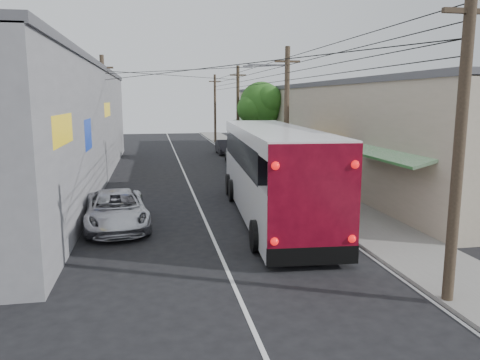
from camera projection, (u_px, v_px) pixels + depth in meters
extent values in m
plane|color=black|center=(235.00, 288.00, 13.04)|extent=(120.00, 120.00, 0.00)
cube|color=slate|center=(276.00, 171.00, 33.57)|extent=(3.00, 80.00, 0.12)
cube|color=#B9A993|center=(326.00, 128.00, 35.82)|extent=(6.00, 40.00, 6.00)
cube|color=#4C4C51|center=(328.00, 87.00, 35.29)|extent=(6.20, 40.00, 0.30)
cube|color=#1B7B24|center=(389.00, 154.00, 19.74)|extent=(1.39, 6.00, 0.46)
cube|color=#D25B18|center=(322.00, 138.00, 27.49)|extent=(1.39, 6.00, 0.46)
cube|color=#1B7B24|center=(285.00, 130.00, 35.24)|extent=(1.39, 6.00, 0.46)
cube|color=#D25B18|center=(261.00, 124.00, 42.99)|extent=(1.39, 6.00, 0.46)
cube|color=#1B7B24|center=(244.00, 120.00, 50.73)|extent=(1.39, 6.00, 0.46)
cube|color=gray|center=(45.00, 127.00, 28.33)|extent=(7.00, 36.00, 7.00)
cube|color=#4C4C51|center=(41.00, 66.00, 27.71)|extent=(7.20, 36.00, 0.30)
cube|color=yellow|center=(61.00, 130.00, 15.28)|extent=(0.12, 3.50, 1.00)
cube|color=#1433A5|center=(87.00, 135.00, 21.19)|extent=(0.12, 2.20, 1.40)
cube|color=yellow|center=(107.00, 110.00, 30.72)|extent=(0.12, 4.00, 0.90)
cylinder|color=#473828|center=(459.00, 149.00, 11.35)|extent=(0.28, 0.28, 8.00)
cube|color=#473828|center=(470.00, 11.00, 10.81)|extent=(1.40, 0.12, 0.12)
cylinder|color=#473828|center=(286.00, 121.00, 25.88)|extent=(0.28, 0.28, 8.00)
cube|color=#473828|center=(287.00, 61.00, 25.33)|extent=(1.40, 0.12, 0.12)
cylinder|color=#473828|center=(238.00, 113.00, 40.41)|extent=(0.28, 0.28, 8.00)
cube|color=#473828|center=(238.00, 75.00, 39.86)|extent=(1.40, 0.12, 0.12)
cylinder|color=#473828|center=(215.00, 109.00, 54.94)|extent=(0.28, 0.28, 8.00)
cube|color=#473828|center=(215.00, 81.00, 54.39)|extent=(1.40, 0.12, 0.12)
cylinder|color=#473828|center=(105.00, 117.00, 30.78)|extent=(0.28, 0.28, 8.00)
cube|color=#473828|center=(102.00, 67.00, 30.23)|extent=(1.40, 0.12, 0.12)
cylinder|color=#59595E|center=(268.00, 65.00, 25.17)|extent=(2.20, 0.10, 0.10)
cube|color=#59595E|center=(248.00, 67.00, 24.99)|extent=(0.50, 0.18, 0.12)
cylinder|color=#3F2B19|center=(261.00, 138.00, 39.10)|extent=(0.44, 0.44, 4.00)
sphere|color=#1A4D14|center=(261.00, 104.00, 38.62)|extent=(3.60, 3.60, 3.60)
sphere|color=#1A4D14|center=(271.00, 111.00, 39.49)|extent=(2.60, 2.60, 2.60)
sphere|color=#1A4D14|center=(252.00, 109.00, 38.14)|extent=(2.40, 2.40, 2.40)
sphere|color=#1A4D14|center=(269.00, 99.00, 37.66)|extent=(2.20, 2.20, 2.20)
sphere|color=#1A4D14|center=(255.00, 101.00, 39.41)|extent=(2.00, 2.00, 2.00)
cube|color=white|center=(272.00, 188.00, 20.68)|extent=(3.77, 13.79, 2.16)
cube|color=black|center=(270.00, 151.00, 20.97)|extent=(3.64, 11.52, 1.14)
cube|color=white|center=(273.00, 134.00, 20.28)|extent=(3.77, 13.79, 0.57)
cube|color=maroon|center=(314.00, 199.00, 13.83)|extent=(2.82, 0.28, 3.29)
cube|color=black|center=(313.00, 256.00, 14.13)|extent=(2.84, 0.31, 0.57)
sphere|color=red|center=(274.00, 241.00, 13.87)|extent=(0.25, 0.25, 0.25)
sphere|color=red|center=(352.00, 239.00, 14.15)|extent=(0.25, 0.25, 0.25)
sphere|color=red|center=(275.00, 166.00, 13.49)|extent=(0.25, 0.25, 0.25)
sphere|color=red|center=(355.00, 164.00, 13.76)|extent=(0.25, 0.25, 0.25)
cylinder|color=black|center=(256.00, 236.00, 15.98)|extent=(0.42, 1.16, 1.14)
cylinder|color=black|center=(337.00, 233.00, 16.31)|extent=(0.42, 1.16, 1.14)
cylinder|color=black|center=(232.00, 190.00, 23.98)|extent=(0.42, 1.16, 1.14)
cylinder|color=black|center=(287.00, 189.00, 24.31)|extent=(0.42, 1.16, 1.14)
cylinder|color=black|center=(229.00, 184.00, 25.65)|extent=(0.42, 1.16, 1.14)
cylinder|color=black|center=(280.00, 183.00, 25.97)|extent=(0.42, 1.16, 1.14)
imported|color=silver|center=(116.00, 210.00, 19.04)|extent=(3.04, 5.57, 1.48)
imported|color=#9C9CA3|center=(256.00, 165.00, 31.15)|extent=(3.10, 6.11, 1.70)
imported|color=#242529|center=(235.00, 153.00, 38.93)|extent=(2.15, 4.36, 1.43)
imported|color=black|center=(225.00, 147.00, 44.53)|extent=(1.42, 4.06, 1.34)
imported|color=#CE6D9B|center=(324.00, 185.00, 23.63)|extent=(0.63, 0.50, 1.53)
imported|color=#8694C4|center=(345.00, 184.00, 24.23)|extent=(0.77, 0.65, 1.40)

